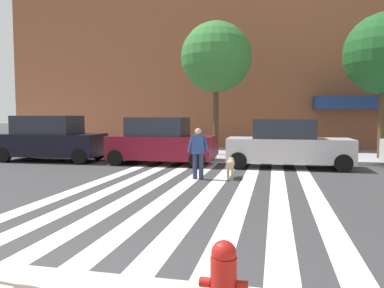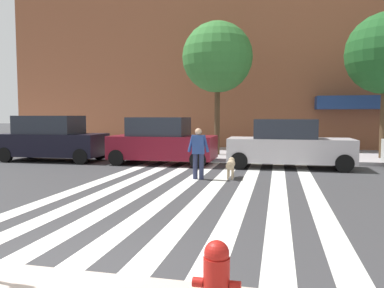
{
  "view_description": "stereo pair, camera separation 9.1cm",
  "coord_description": "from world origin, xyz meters",
  "views": [
    {
      "loc": [
        2.75,
        -4.05,
        2.03
      ],
      "look_at": [
        0.4,
        6.57,
        1.22
      ],
      "focal_mm": 35.16,
      "sensor_mm": 36.0,
      "label": 1
    },
    {
      "loc": [
        2.83,
        -4.03,
        2.03
      ],
      "look_at": [
        0.4,
        6.57,
        1.22
      ],
      "focal_mm": 35.16,
      "sensor_mm": 36.0,
      "label": 2
    }
  ],
  "objects": [
    {
      "name": "dog_on_leash",
      "position": [
        1.34,
        8.09,
        0.44
      ],
      "size": [
        0.3,
        1.13,
        0.65
      ],
      "color": "tan",
      "rests_on": "ground_plane"
    },
    {
      "name": "crosswalk_stripes",
      "position": [
        0.61,
        6.16,
        0.0
      ],
      "size": [
        6.75,
        11.73,
        0.01
      ],
      "color": "silver",
      "rests_on": "ground_plane"
    },
    {
      "name": "ground_plane",
      "position": [
        0.0,
        6.16,
        0.0
      ],
      "size": [
        160.0,
        160.0,
        0.0
      ],
      "primitive_type": "plane",
      "color": "#353538"
    },
    {
      "name": "parked_car_third_in_line",
      "position": [
        3.22,
        11.06,
        0.9
      ],
      "size": [
        4.76,
        1.97,
        1.91
      ],
      "color": "#BBB5B9",
      "rests_on": "ground_plane"
    },
    {
      "name": "fire_hydrant",
      "position": [
        2.31,
        -0.78,
        0.52
      ],
      "size": [
        0.44,
        0.32,
        0.76
      ],
      "color": "#A71813",
      "rests_on": "sidewalk_near"
    },
    {
      "name": "sidewalk_far",
      "position": [
        0.0,
        15.33,
        0.07
      ],
      "size": [
        80.0,
        6.0,
        0.15
      ],
      "primitive_type": "cube",
      "color": "#A8A2A7",
      "rests_on": "ground_plane"
    },
    {
      "name": "parked_car_near_curb",
      "position": [
        -7.12,
        11.06,
        0.99
      ],
      "size": [
        4.61,
        2.16,
        2.04
      ],
      "color": "black",
      "rests_on": "ground_plane"
    },
    {
      "name": "pedestrian_dog_walker",
      "position": [
        0.35,
        7.66,
        0.93
      ],
      "size": [
        0.71,
        0.26,
        1.64
      ],
      "color": "#282D4C",
      "rests_on": "ground_plane"
    },
    {
      "name": "street_tree_nearest",
      "position": [
        -0.09,
        14.15,
        4.84
      ],
      "size": [
        3.4,
        3.4,
        6.41
      ],
      "color": "#4C3823",
      "rests_on": "sidewalk_far"
    },
    {
      "name": "parked_car_behind_first",
      "position": [
        -1.94,
        11.06,
        0.95
      ],
      "size": [
        4.37,
        2.04,
        1.98
      ],
      "color": "maroon",
      "rests_on": "ground_plane"
    }
  ]
}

